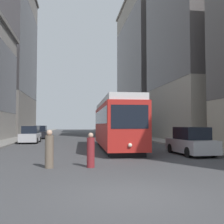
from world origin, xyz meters
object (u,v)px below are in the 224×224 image
Objects in this scene: parked_car_left_mid at (40,132)px; transit_bus at (121,125)px; pedestrian_crossing_near at (91,151)px; parked_car_left_near at (31,135)px; parked_car_right_far at (191,142)px; streetcar at (116,123)px; pedestrian_crossing_far at (49,150)px.

transit_bus is at bearing -4.56° from parked_car_left_mid.
parked_car_left_mid reaches higher than pedestrian_crossing_near.
parked_car_left_near and parked_car_right_far have the same top height.
parked_car_right_far is (4.21, -4.77, -1.26)m from streetcar.
parked_car_right_far is 2.72× the size of pedestrian_crossing_near.
streetcar is at bearing -46.86° from parked_car_left_near.
parked_car_right_far is at bearing 96.84° from pedestrian_crossing_far.
streetcar is 6.48m from parked_car_right_far.
parked_car_left_near is at bearing -144.25° from transit_bus.
transit_bus reaches higher than parked_car_left_near.
parked_car_left_near is at bearing 135.22° from streetcar.
parked_car_right_far is at bearing -62.15° from parked_car_left_mid.
streetcar is 1.03× the size of transit_bus.
streetcar is 2.91× the size of parked_car_left_near.
parked_car_right_far is 2.50× the size of pedestrian_crossing_far.
pedestrian_crossing_near is (5.31, -26.32, -0.09)m from parked_car_left_mid.
streetcar is 17.14m from transit_bus.
pedestrian_crossing_far is at bearing 23.14° from parked_car_right_far.
parked_car_left_mid is (-11.62, 0.76, -1.10)m from transit_bus.
transit_bus is 7.62× the size of pedestrian_crossing_near.
transit_bus is 2.67× the size of parked_car_left_mid.
streetcar is at bearing 116.55° from pedestrian_crossing_near.
streetcar is 9.91m from pedestrian_crossing_far.
transit_bus is 7.03× the size of pedestrian_crossing_far.
parked_car_right_far is (12.18, -13.24, -0.00)m from parked_car_left_near.
parked_car_left_near and parked_car_left_mid have the same top height.
streetcar is at bearing -66.35° from parked_car_left_mid.
parked_car_left_mid is at bearing -62.42° from parked_car_right_far.
pedestrian_crossing_far is at bearing -107.57° from transit_bus.
parked_car_left_near is at bearing 173.85° from pedestrian_crossing_far.
transit_bus is at bearing 35.35° from parked_car_left_near.
pedestrian_crossing_near is 0.92× the size of pedestrian_crossing_far.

